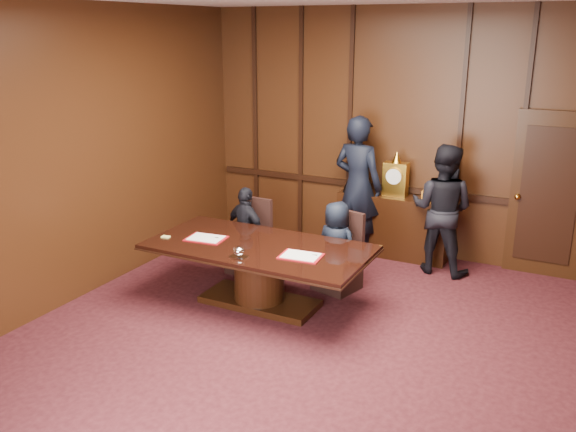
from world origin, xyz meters
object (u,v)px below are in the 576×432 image
object	(u,v)px
conference_table	(259,265)
witness_left	(358,186)
sideboard	(393,223)
signatory_left	(246,231)
signatory_right	(336,247)
witness_right	(442,209)

from	to	relation	value
conference_table	witness_left	distance (m)	2.28
sideboard	signatory_left	size ratio (longest dim) A/B	1.34
conference_table	witness_left	bearing A→B (deg)	79.83
witness_left	conference_table	bearing A→B (deg)	88.61
sideboard	signatory_left	xyz separation A→B (m)	(-1.55, -1.55, 0.11)
conference_table	witness_left	xyz separation A→B (m)	(0.39, 2.19, 0.51)
conference_table	signatory_right	xyz separation A→B (m)	(0.65, 0.80, 0.07)
signatory_right	sideboard	bearing A→B (deg)	-88.36
sideboard	signatory_right	distance (m)	1.58
signatory_left	signatory_right	world-z (taller)	signatory_left
signatory_right	witness_right	bearing A→B (deg)	-118.06
witness_right	signatory_right	bearing A→B (deg)	56.33
witness_left	signatory_right	bearing A→B (deg)	109.23
sideboard	witness_right	world-z (taller)	witness_right
signatory_right	witness_right	distance (m)	1.62
sideboard	conference_table	world-z (taller)	sideboard
conference_table	signatory_right	distance (m)	1.03
signatory_right	conference_table	bearing A→B (deg)	61.73
signatory_left	witness_right	world-z (taller)	witness_right
witness_right	witness_left	bearing A→B (deg)	-1.79
signatory_left	witness_left	xyz separation A→B (m)	(1.04, 1.39, 0.42)
sideboard	conference_table	distance (m)	2.52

